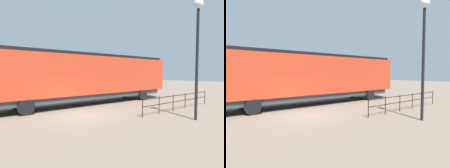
{
  "view_description": "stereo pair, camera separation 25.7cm",
  "coord_description": "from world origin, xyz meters",
  "views": [
    {
      "loc": [
        10.62,
        -6.16,
        2.75
      ],
      "look_at": [
        0.9,
        1.82,
        2.04
      ],
      "focal_mm": 30.58,
      "sensor_mm": 36.0,
      "label": 1
    },
    {
      "loc": [
        10.78,
        -5.96,
        2.75
      ],
      "look_at": [
        0.9,
        1.82,
        2.04
      ],
      "focal_mm": 30.58,
      "sensor_mm": 36.0,
      "label": 2
    }
  ],
  "objects": [
    {
      "name": "locomotive",
      "position": [
        -3.82,
        3.56,
        2.47
      ],
      "size": [
        3.0,
        17.7,
        4.43
      ],
      "color": "red",
      "rests_on": "ground_plane"
    },
    {
      "name": "platform_fence",
      "position": [
        2.82,
        6.82,
        0.77
      ],
      "size": [
        0.05,
        8.32,
        1.2
      ],
      "color": "black",
      "rests_on": "ground_plane"
    },
    {
      "name": "lamp_post",
      "position": [
        5.17,
        4.71,
        4.98
      ],
      "size": [
        0.55,
        0.55,
        6.98
      ],
      "color": "black",
      "rests_on": "ground_plane"
    },
    {
      "name": "ground_plane",
      "position": [
        0.0,
        0.0,
        0.0
      ],
      "size": [
        120.0,
        120.0,
        0.0
      ],
      "primitive_type": "plane",
      "color": "#756656"
    }
  ]
}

